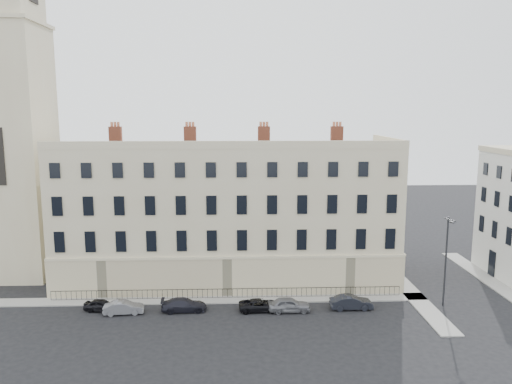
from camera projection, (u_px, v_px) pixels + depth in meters
ground at (293, 320)px, 45.10m from camera, size 160.00×160.00×0.00m
terrace at (228, 212)px, 55.44m from camera, size 36.22×12.22×17.00m
church_tower at (8, 111)px, 54.68m from camera, size 8.00×8.13×44.00m
pavement_terrace at (187, 300)px, 49.63m from camera, size 48.00×2.00×0.12m
pavement_east_return at (405, 286)px, 53.48m from camera, size 2.00×24.00×0.12m
pavement_adjacent at (487, 279)px, 55.83m from camera, size 2.00×20.00×0.12m
railings at (227, 293)px, 50.10m from camera, size 35.00×0.04×0.96m
car_a at (102, 305)px, 47.00m from camera, size 3.50×1.88×1.13m
car_b at (124, 308)px, 46.37m from camera, size 3.80×1.65×1.22m
car_c at (184, 305)px, 46.99m from camera, size 4.36×1.98×1.24m
car_d at (260, 305)px, 47.09m from camera, size 4.08×2.07×1.11m
car_e at (289, 305)px, 46.86m from camera, size 4.02×1.66×1.36m
car_f at (351, 302)px, 47.47m from camera, size 4.06×1.47×1.33m
streetlamp at (446, 257)px, 47.57m from camera, size 0.57×1.88×8.79m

